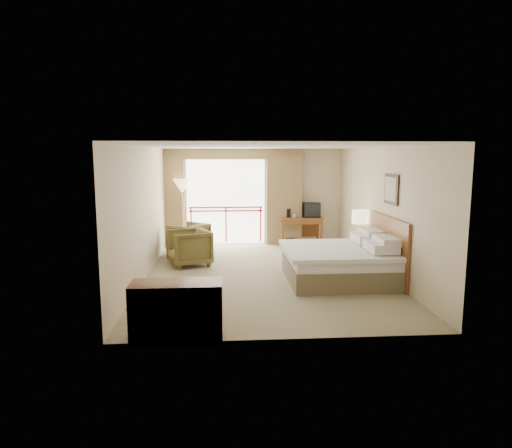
{
  "coord_description": "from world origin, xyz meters",
  "views": [
    {
      "loc": [
        -0.86,
        -9.46,
        2.52
      ],
      "look_at": [
        -0.16,
        0.4,
        1.03
      ],
      "focal_mm": 32.0,
      "sensor_mm": 36.0,
      "label": 1
    }
  ],
  "objects": [
    {
      "name": "headboard",
      "position": [
        2.46,
        -0.6,
        0.65
      ],
      "size": [
        0.06,
        2.1,
        1.3
      ],
      "primitive_type": "cube",
      "color": "brown",
      "rests_on": "wall_right"
    },
    {
      "name": "phone",
      "position": [
        2.27,
        0.69,
        0.6
      ],
      "size": [
        0.17,
        0.14,
        0.07
      ],
      "primitive_type": "cube",
      "rotation": [
        0.0,
        0.0,
        -0.1
      ],
      "color": "black",
      "rests_on": "nightstand"
    },
    {
      "name": "wall_front",
      "position": [
        0.0,
        -3.5,
        1.35
      ],
      "size": [
        5.0,
        0.0,
        5.0
      ],
      "primitive_type": "plane",
      "rotation": [
        -1.57,
        0.0,
        0.0
      ],
      "color": "beige",
      "rests_on": "ground"
    },
    {
      "name": "armchair_near",
      "position": [
        -1.67,
        0.93,
        0.0
      ],
      "size": [
        1.15,
        1.14,
        0.83
      ],
      "primitive_type": "imported",
      "rotation": [
        0.0,
        0.0,
        -1.23
      ],
      "color": "#4D411C",
      "rests_on": "floor"
    },
    {
      "name": "floor",
      "position": [
        0.0,
        0.0,
        0.0
      ],
      "size": [
        7.0,
        7.0,
        0.0
      ],
      "primitive_type": "plane",
      "color": "gray",
      "rests_on": "ground"
    },
    {
      "name": "wastebasket",
      "position": [
        0.92,
        2.54,
        0.15
      ],
      "size": [
        0.26,
        0.26,
        0.3
      ],
      "primitive_type": "cylinder",
      "rotation": [
        0.0,
        0.0,
        -0.07
      ],
      "color": "black",
      "rests_on": "floor"
    },
    {
      "name": "book",
      "position": [
        -2.01,
        1.52,
        0.6
      ],
      "size": [
        0.21,
        0.25,
        0.02
      ],
      "primitive_type": "imported",
      "rotation": [
        0.0,
        0.0,
        0.2
      ],
      "color": "white",
      "rests_on": "side_table"
    },
    {
      "name": "side_table",
      "position": [
        -2.01,
        1.52,
        0.41
      ],
      "size": [
        0.54,
        0.54,
        0.59
      ],
      "rotation": [
        0.0,
        0.0,
        0.18
      ],
      "color": "black",
      "rests_on": "floor"
    },
    {
      "name": "curtain_left",
      "position": [
        -2.45,
        3.35,
        1.25
      ],
      "size": [
        1.0,
        0.26,
        2.5
      ],
      "primitive_type": "cube",
      "color": "olive",
      "rests_on": "wall_back"
    },
    {
      "name": "desk",
      "position": [
        1.32,
        3.28,
        0.61
      ],
      "size": [
        1.19,
        0.58,
        0.78
      ],
      "rotation": [
        0.0,
        0.0,
        -0.03
      ],
      "color": "brown",
      "rests_on": "floor"
    },
    {
      "name": "valance",
      "position": [
        -0.8,
        3.38,
        2.55
      ],
      "size": [
        4.4,
        0.22,
        0.28
      ],
      "primitive_type": "cube",
      "color": "olive",
      "rests_on": "wall_back"
    },
    {
      "name": "table_lamp",
      "position": [
        2.32,
        0.89,
        1.08
      ],
      "size": [
        0.38,
        0.38,
        0.67
      ],
      "rotation": [
        0.0,
        0.0,
        0.09
      ],
      "color": "tan",
      "rests_on": "nightstand"
    },
    {
      "name": "dresser",
      "position": [
        -1.51,
        -3.45,
        0.41
      ],
      "size": [
        1.23,
        0.52,
        0.82
      ],
      "rotation": [
        0.0,
        0.0,
        0.05
      ],
      "color": "brown",
      "rests_on": "floor"
    },
    {
      "name": "bed",
      "position": [
        1.5,
        -0.6,
        0.38
      ],
      "size": [
        2.13,
        2.06,
        0.97
      ],
      "color": "brown",
      "rests_on": "floor"
    },
    {
      "name": "balcony_door",
      "position": [
        -0.8,
        3.48,
        1.2
      ],
      "size": [
        2.4,
        0.0,
        2.4
      ],
      "primitive_type": "plane",
      "rotation": [
        1.57,
        0.0,
        0.0
      ],
      "color": "white",
      "rests_on": "wall_back"
    },
    {
      "name": "curtain_right",
      "position": [
        0.85,
        3.35,
        1.25
      ],
      "size": [
        1.0,
        0.26,
        2.5
      ],
      "primitive_type": "cube",
      "color": "olive",
      "rests_on": "wall_back"
    },
    {
      "name": "wall_right",
      "position": [
        2.5,
        0.0,
        1.35
      ],
      "size": [
        0.0,
        7.0,
        7.0
      ],
      "primitive_type": "plane",
      "rotation": [
        1.57,
        0.0,
        -1.57
      ],
      "color": "beige",
      "rests_on": "ground"
    },
    {
      "name": "wall_back",
      "position": [
        0.0,
        3.5,
        1.35
      ],
      "size": [
        5.0,
        0.0,
        5.0
      ],
      "primitive_type": "plane",
      "rotation": [
        1.57,
        0.0,
        0.0
      ],
      "color": "beige",
      "rests_on": "ground"
    },
    {
      "name": "hvac_vent",
      "position": [
        1.3,
        3.47,
        2.35
      ],
      "size": [
        0.5,
        0.04,
        0.5
      ],
      "primitive_type": "cube",
      "color": "silver",
      "rests_on": "wall_back"
    },
    {
      "name": "wall_left",
      "position": [
        -2.5,
        0.0,
        1.35
      ],
      "size": [
        0.0,
        7.0,
        7.0
      ],
      "primitive_type": "plane",
      "rotation": [
        1.57,
        0.0,
        1.57
      ],
      "color": "beige",
      "rests_on": "ground"
    },
    {
      "name": "nightstand",
      "position": [
        2.32,
        0.84,
        0.28
      ],
      "size": [
        0.43,
        0.5,
        0.56
      ],
      "primitive_type": "cube",
      "rotation": [
        0.0,
        0.0,
        -0.08
      ],
      "color": "brown",
      "rests_on": "floor"
    },
    {
      "name": "cup",
      "position": [
        1.12,
        3.18,
        0.82
      ],
      "size": [
        0.07,
        0.07,
        0.1
      ],
      "primitive_type": "cylinder",
      "rotation": [
        0.0,
        0.0,
        0.09
      ],
      "color": "white",
      "rests_on": "desk"
    },
    {
      "name": "ceiling",
      "position": [
        0.0,
        0.0,
        2.7
      ],
      "size": [
        7.0,
        7.0,
        0.0
      ],
      "primitive_type": "plane",
      "rotation": [
        3.14,
        0.0,
        0.0
      ],
      "color": "white",
      "rests_on": "wall_back"
    },
    {
      "name": "armchair_far",
      "position": [
        -1.78,
        2.29,
        0.0
      ],
      "size": [
        1.19,
        1.18,
        0.78
      ],
      "primitive_type": "imported",
      "rotation": [
        0.0,
        0.0,
        -2.23
      ],
      "color": "#4D411C",
      "rests_on": "floor"
    },
    {
      "name": "framed_art",
      "position": [
        2.47,
        -0.6,
        1.85
      ],
      "size": [
        0.04,
        0.72,
        0.6
      ],
      "color": "black",
      "rests_on": "wall_right"
    },
    {
      "name": "tv",
      "position": [
        1.62,
        3.22,
        0.98
      ],
      "size": [
        0.46,
        0.37,
        0.42
      ],
      "rotation": [
        0.0,
        0.0,
        0.04
      ],
      "color": "black",
      "rests_on": "desk"
    },
    {
      "name": "floor_lamp",
      "position": [
        -1.99,
        3.09,
        1.61
      ],
      "size": [
        0.48,
        0.48,
        1.87
      ],
      "rotation": [
        0.0,
        0.0,
        -0.28
      ],
      "color": "tan",
      "rests_on": "floor"
    },
    {
      "name": "balcony_railing",
      "position": [
        -0.8,
        3.46,
        0.81
      ],
      "size": [
        2.09,
        0.03,
        1.02
      ],
      "color": "#B11A0F",
      "rests_on": "wall_back"
    },
    {
      "name": "coffee_maker",
      "position": [
        0.97,
        3.23,
        0.9
      ],
      "size": [
        0.13,
        0.13,
        0.25
      ],
      "primitive_type": "cylinder",
      "rotation": [
        0.0,
        0.0,
        -0.13
      ],
      "color": "black",
      "rests_on": "desk"
    }
  ]
}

